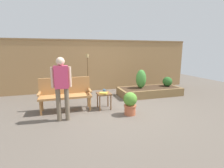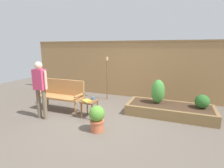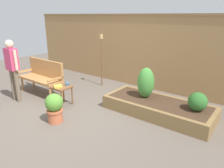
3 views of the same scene
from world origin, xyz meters
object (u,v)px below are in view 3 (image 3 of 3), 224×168
Objects in this scene: garden_bench at (43,74)px; potted_boxwood at (54,107)px; tiki_torch at (101,51)px; shrub_far_corner at (198,102)px; side_table at (62,90)px; shrub_near_bench at (146,83)px; book_on_table at (58,86)px; person_by_bench at (12,65)px; cup_on_table at (67,84)px.

potted_boxwood is at bearing -28.45° from garden_bench.
shrub_far_corner is at bearing -12.75° from tiki_torch.
side_table is 0.30× the size of tiki_torch.
side_table is at bearing -148.78° from shrub_near_bench.
book_on_table is 1.92m from tiki_torch.
garden_bench is 0.87m from person_by_bench.
shrub_near_bench is at bearing 31.22° from side_table.
potted_boxwood is 0.40× the size of person_by_bench.
potted_boxwood is 1.64× the size of shrub_far_corner.
potted_boxwood is at bearing -3.98° from person_by_bench.
shrub_far_corner reaches higher than potted_boxwood.
shrub_near_bench is at bearing -20.04° from tiki_torch.
potted_boxwood is 0.88× the size of shrub_near_bench.
person_by_bench is (-1.17, -0.54, 0.54)m from side_table.
person_by_bench is at bearing -158.75° from shrub_far_corner.
cup_on_table is 1.90m from shrub_near_bench.
potted_boxwood is 2.07m from shrub_near_bench.
potted_boxwood is (1.65, -0.89, -0.21)m from garden_bench.
book_on_table is 2.08m from shrub_near_bench.
tiki_torch reaches higher than shrub_far_corner.
garden_bench is at bearing -120.28° from tiki_torch.
shrub_far_corner is at bearing 21.25° from person_by_bench.
potted_boxwood is at bearing -56.95° from cup_on_table.
shrub_far_corner reaches higher than side_table.
potted_boxwood is at bearing -15.64° from book_on_table.
potted_boxwood is 0.39× the size of tiki_torch.
side_table is 1.88m from tiki_torch.
cup_on_table is 0.97m from potted_boxwood.
garden_bench is 0.91× the size of tiki_torch.
shrub_far_corner is at bearing 17.53° from cup_on_table.
cup_on_table is at bearing -4.76° from garden_bench.
cup_on_table is at bearing -151.73° from shrub_near_bench.
book_on_table is (-0.07, -0.22, -0.02)m from cup_on_table.
garden_bench reaches higher than shrub_far_corner.
shrub_far_corner is (2.32, 1.70, 0.15)m from potted_boxwood.
potted_boxwood is at bearing -49.71° from side_table.
cup_on_table reaches higher than book_on_table.
side_table is 0.68× the size of shrub_near_bench.
person_by_bench is at bearing -129.72° from book_on_table.
book_on_table is 0.36× the size of potted_boxwood.
person_by_bench reaches higher than shrub_near_bench.
tiki_torch is at bearing 123.90° from book_on_table.
shrub_far_corner is at bearing 36.14° from potted_boxwood.
shrub_far_corner is 0.24× the size of tiki_torch.
side_table is 2.12× the size of book_on_table.
tiki_torch is at bearing 96.85° from side_table.
potted_boxwood is (0.52, -0.80, -0.18)m from cup_on_table.
person_by_bench reaches higher than potted_boxwood.
shrub_near_bench reaches higher than side_table.
person_by_bench is at bearing 176.02° from potted_boxwood.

